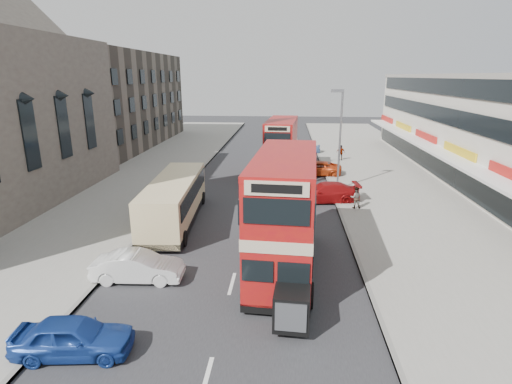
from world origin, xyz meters
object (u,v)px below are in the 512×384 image
at_px(street_lamp, 339,132).
at_px(bus_second, 281,147).
at_px(bus_main, 285,214).
at_px(car_right_c, 303,147).
at_px(car_right_a, 325,192).
at_px(car_left_front, 138,267).
at_px(coach, 175,199).
at_px(pedestrian_far, 341,153).
at_px(car_left_near, 73,337).
at_px(pedestrian_near, 356,197).
at_px(car_right_b, 316,168).
at_px(cyclist, 310,175).

height_order(street_lamp, bus_second, street_lamp).
bearing_deg(bus_main, car_right_c, -90.08).
distance_m(car_right_a, car_right_c, 19.65).
bearing_deg(street_lamp, car_left_front, -124.21).
distance_m(coach, pedestrian_far, 24.02).
xyz_separation_m(street_lamp, car_right_c, (-2.11, 16.38, -4.09)).
bearing_deg(car_left_near, bus_second, -19.97).
xyz_separation_m(street_lamp, car_left_near, (-11.20, -21.17, -4.11)).
bearing_deg(pedestrian_near, car_right_c, -82.95).
xyz_separation_m(street_lamp, bus_second, (-4.64, 4.96, -2.12)).
xyz_separation_m(car_left_front, car_right_c, (8.77, 32.38, 0.01)).
distance_m(bus_second, car_left_front, 21.96).
bearing_deg(car_left_near, pedestrian_near, -42.31).
height_order(car_left_front, car_right_a, car_right_a).
relative_size(bus_main, car_right_c, 2.49).
distance_m(car_right_a, car_right_b, 8.43).
bearing_deg(car_right_b, car_right_c, -170.07).
relative_size(car_right_c, pedestrian_near, 2.63).
distance_m(street_lamp, car_left_near, 24.30).
height_order(coach, car_right_a, coach).
height_order(car_right_b, pedestrian_near, pedestrian_near).
bearing_deg(car_right_a, car_right_b, 174.59).
bearing_deg(car_left_near, street_lamp, -33.76).
xyz_separation_m(street_lamp, cyclist, (-2.04, 2.22, -4.05)).
relative_size(car_left_near, pedestrian_near, 2.56).
bearing_deg(coach, car_left_near, -93.90).
relative_size(bus_second, pedestrian_far, 5.71).
relative_size(car_left_front, car_right_c, 1.02).
distance_m(bus_second, coach, 14.88).
bearing_deg(pedestrian_far, cyclist, -105.14).
distance_m(car_right_a, pedestrian_far, 15.39).
bearing_deg(car_right_b, car_left_front, -18.45).
bearing_deg(car_right_a, car_left_near, -35.14).
height_order(car_right_b, car_right_c, car_right_c).
bearing_deg(cyclist, bus_second, 131.30).
distance_m(street_lamp, car_right_c, 17.01).
bearing_deg(cyclist, car_left_near, -113.50).
distance_m(car_left_front, pedestrian_near, 16.01).
xyz_separation_m(car_left_near, cyclist, (9.16, 23.38, 0.06)).
bearing_deg(car_left_front, car_right_a, -39.87).
height_order(car_right_c, pedestrian_near, pedestrian_near).
relative_size(pedestrian_far, cyclist, 0.74).
height_order(street_lamp, car_right_a, street_lamp).
relative_size(coach, car_left_near, 2.57).
bearing_deg(pedestrian_near, car_right_b, -79.11).
bearing_deg(bus_second, car_left_near, 80.27).
height_order(bus_second, car_left_near, bus_second).
height_order(bus_main, cyclist, bus_main).
xyz_separation_m(car_right_c, pedestrian_far, (3.91, -4.54, 0.27)).
xyz_separation_m(bus_second, car_right_c, (2.53, 11.41, -1.97)).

